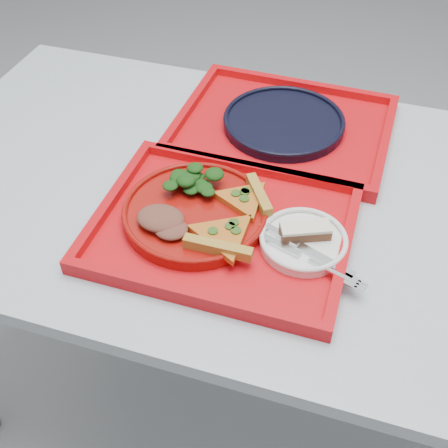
{
  "coord_description": "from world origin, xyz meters",
  "views": [
    {
      "loc": [
        0.09,
        -0.79,
        1.47
      ],
      "look_at": [
        -0.11,
        -0.13,
        0.78
      ],
      "focal_mm": 45.0,
      "sensor_mm": 36.0,
      "label": 1
    }
  ],
  "objects_px": {
    "tray_main": "(223,230)",
    "navy_plate": "(284,123)",
    "dessert_bar": "(305,231)",
    "tray_far": "(283,129)",
    "dinner_plate": "(195,214)"
  },
  "relations": [
    {
      "from": "tray_main",
      "to": "navy_plate",
      "type": "xyz_separation_m",
      "value": [
        0.03,
        0.33,
        0.01
      ]
    },
    {
      "from": "navy_plate",
      "to": "dessert_bar",
      "type": "xyz_separation_m",
      "value": [
        0.11,
        -0.32,
        0.02
      ]
    },
    {
      "from": "navy_plate",
      "to": "tray_main",
      "type": "bearing_deg",
      "value": -95.59
    },
    {
      "from": "tray_main",
      "to": "tray_far",
      "type": "relative_size",
      "value": 1.0
    },
    {
      "from": "tray_main",
      "to": "dinner_plate",
      "type": "xyz_separation_m",
      "value": [
        -0.06,
        0.01,
        0.02
      ]
    },
    {
      "from": "tray_main",
      "to": "navy_plate",
      "type": "height_order",
      "value": "navy_plate"
    },
    {
      "from": "navy_plate",
      "to": "dessert_bar",
      "type": "bearing_deg",
      "value": -70.95
    },
    {
      "from": "navy_plate",
      "to": "dessert_bar",
      "type": "height_order",
      "value": "dessert_bar"
    },
    {
      "from": "tray_main",
      "to": "tray_far",
      "type": "xyz_separation_m",
      "value": [
        0.03,
        0.33,
        0.0
      ]
    },
    {
      "from": "dinner_plate",
      "to": "navy_plate",
      "type": "height_order",
      "value": "dinner_plate"
    },
    {
      "from": "tray_far",
      "to": "dessert_bar",
      "type": "relative_size",
      "value": 4.92
    },
    {
      "from": "tray_far",
      "to": "dinner_plate",
      "type": "bearing_deg",
      "value": -103.74
    },
    {
      "from": "dinner_plate",
      "to": "dessert_bar",
      "type": "xyz_separation_m",
      "value": [
        0.2,
        -0.0,
        0.02
      ]
    },
    {
      "from": "navy_plate",
      "to": "dessert_bar",
      "type": "relative_size",
      "value": 2.84
    },
    {
      "from": "tray_main",
      "to": "navy_plate",
      "type": "bearing_deg",
      "value": 84.54
    }
  ]
}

